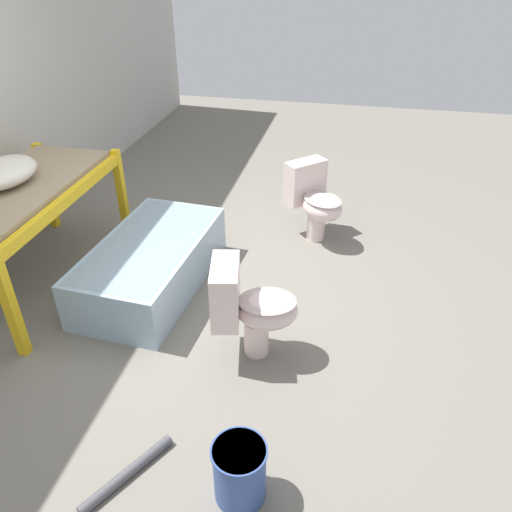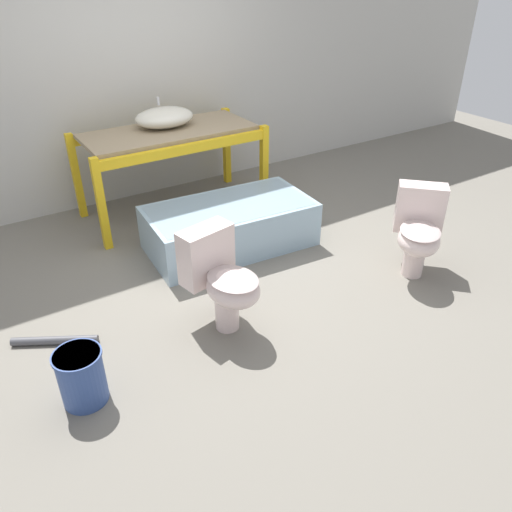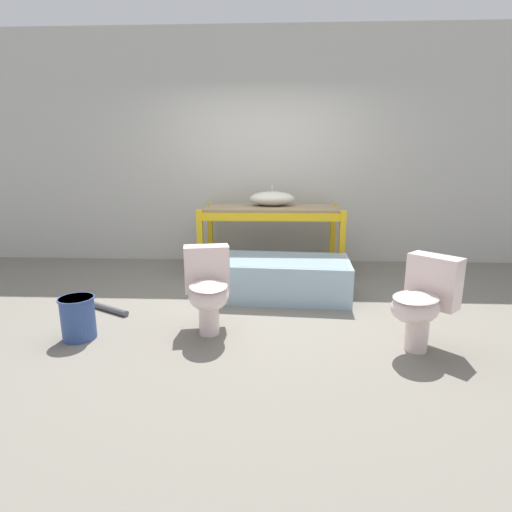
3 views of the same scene
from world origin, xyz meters
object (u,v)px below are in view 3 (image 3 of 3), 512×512
sink_basin (272,199)px  bucket_white (78,317)px  toilet_far (423,299)px  toilet_near (208,287)px  bathtub_main (280,275)px

sink_basin → bucket_white: bearing=-125.4°
toilet_far → toilet_near: bearing=-142.7°
toilet_near → bucket_white: (-1.06, -0.18, -0.22)m
sink_basin → bucket_white: 2.85m
toilet_near → toilet_far: (1.71, -0.24, 0.00)m
bucket_white → toilet_near: bearing=9.8°
toilet_near → toilet_far: same height
bathtub_main → sink_basin: bearing=99.3°
toilet_far → bucket_white: 2.78m
toilet_far → bucket_white: size_ratio=2.04×
sink_basin → bathtub_main: size_ratio=0.38×
toilet_far → bucket_white: (-2.77, 0.06, -0.22)m
sink_basin → bucket_white: (-1.59, -2.24, -0.78)m
bathtub_main → toilet_near: (-0.63, -0.98, 0.17)m
bathtub_main → bucket_white: bathtub_main is taller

